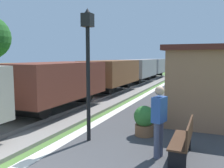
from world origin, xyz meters
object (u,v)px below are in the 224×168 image
at_px(bench_down_platform, 201,89).
at_px(freight_train, 111,74).
at_px(station_hut, 216,81).
at_px(potted_planter, 144,120).
at_px(bench_near_hut, 184,139).
at_px(lamp_post_near, 88,51).
at_px(person_waiting, 159,119).

bearing_deg(bench_down_platform, freight_train, 174.56).
bearing_deg(station_hut, potted_planter, -118.79).
bearing_deg(station_hut, bench_down_platform, 99.01).
height_order(bench_near_hut, lamp_post_near, lamp_post_near).
bearing_deg(potted_planter, bench_down_platform, 81.04).
bearing_deg(bench_down_platform, potted_planter, -98.96).
relative_size(bench_down_platform, person_waiting, 0.88).
relative_size(bench_near_hut, lamp_post_near, 0.41).
relative_size(bench_down_platform, lamp_post_near, 0.41).
height_order(bench_down_platform, person_waiting, person_waiting).
height_order(bench_down_platform, lamp_post_near, lamp_post_near).
bearing_deg(lamp_post_near, potted_planter, 37.37).
bearing_deg(person_waiting, lamp_post_near, 3.78).
xyz_separation_m(freight_train, person_waiting, (5.51, -10.24, -0.21)).
height_order(freight_train, bench_near_hut, freight_train).
relative_size(person_waiting, potted_planter, 1.87).
height_order(station_hut, person_waiting, station_hut).
xyz_separation_m(freight_train, bench_down_platform, (6.08, -0.58, -0.68)).
height_order(bench_near_hut, person_waiting, person_waiting).
relative_size(bench_near_hut, potted_planter, 1.64).
distance_m(freight_train, person_waiting, 11.63).
bearing_deg(station_hut, freight_train, 142.93).
distance_m(potted_planter, lamp_post_near, 2.69).
distance_m(bench_near_hut, bench_down_platform, 9.54).
bearing_deg(potted_planter, freight_train, 118.47).
distance_m(station_hut, person_waiting, 5.28).
bearing_deg(freight_train, station_hut, -37.07).
bearing_deg(bench_down_platform, bench_near_hut, -90.00).
height_order(freight_train, person_waiting, freight_train).
bearing_deg(lamp_post_near, freight_train, 109.17).
xyz_separation_m(bench_near_hut, lamp_post_near, (-2.65, 0.27, 2.08)).
xyz_separation_m(potted_planter, lamp_post_near, (-1.36, -1.04, 2.08)).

